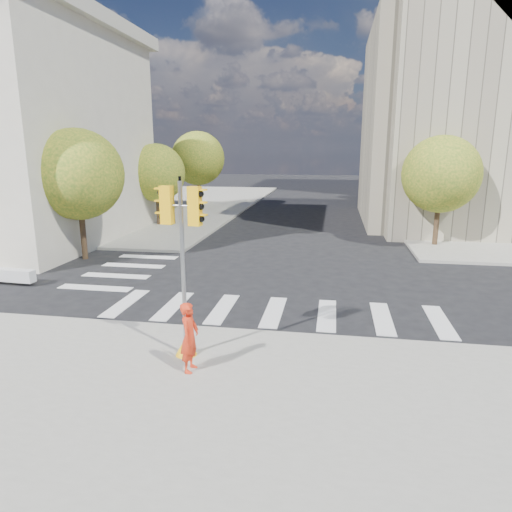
# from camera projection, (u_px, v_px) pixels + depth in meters

# --- Properties ---
(ground) EXTENTS (160.00, 160.00, 0.00)m
(ground) POSITION_uv_depth(u_px,v_px,m) (283.00, 294.00, 17.48)
(ground) COLOR black
(ground) RESTS_ON ground
(sidewalk_near) EXTENTS (30.00, 14.00, 0.15)m
(sidewalk_near) POSITION_uv_depth(u_px,v_px,m) (203.00, 512.00, 6.92)
(sidewalk_near) COLOR gray
(sidewalk_near) RESTS_ON ground
(sidewalk_far_left) EXTENTS (28.00, 40.00, 0.15)m
(sidewalk_far_left) POSITION_uv_depth(u_px,v_px,m) (114.00, 203.00, 45.68)
(sidewalk_far_left) COLOR gray
(sidewalk_far_left) RESTS_ON ground
(tree_lw_near) EXTENTS (4.40, 4.40, 6.41)m
(tree_lw_near) POSITION_uv_depth(u_px,v_px,m) (78.00, 175.00, 22.07)
(tree_lw_near) COLOR #382616
(tree_lw_near) RESTS_ON ground
(tree_lw_mid) EXTENTS (4.00, 4.00, 5.77)m
(tree_lw_mid) POSITION_uv_depth(u_px,v_px,m) (156.00, 173.00, 31.76)
(tree_lw_mid) COLOR #382616
(tree_lw_mid) RESTS_ON ground
(tree_lw_far) EXTENTS (4.80, 4.80, 6.95)m
(tree_lw_far) POSITION_uv_depth(u_px,v_px,m) (198.00, 158.00, 41.17)
(tree_lw_far) COLOR #382616
(tree_lw_far) RESTS_ON ground
(tree_re_near) EXTENTS (4.20, 4.20, 6.16)m
(tree_re_near) POSITION_uv_depth(u_px,v_px,m) (441.00, 174.00, 24.91)
(tree_re_near) COLOR #382616
(tree_re_near) RESTS_ON ground
(tree_re_mid) EXTENTS (4.60, 4.60, 6.66)m
(tree_re_mid) POSITION_uv_depth(u_px,v_px,m) (408.00, 162.00, 36.34)
(tree_re_mid) COLOR #382616
(tree_re_mid) RESTS_ON ground
(tree_re_far) EXTENTS (4.00, 4.00, 5.88)m
(tree_re_far) POSITION_uv_depth(u_px,v_px,m) (390.00, 163.00, 47.97)
(tree_re_far) COLOR #382616
(tree_re_far) RESTS_ON ground
(lamp_near) EXTENTS (0.35, 0.18, 8.11)m
(lamp_near) POSITION_uv_depth(u_px,v_px,m) (436.00, 162.00, 28.54)
(lamp_near) COLOR black
(lamp_near) RESTS_ON sidewalk_far_right
(lamp_far) EXTENTS (0.35, 0.18, 8.11)m
(lamp_far) POSITION_uv_depth(u_px,v_px,m) (404.00, 158.00, 41.96)
(lamp_far) COLOR black
(lamp_far) RESTS_ON sidewalk_far_right
(traffic_signal) EXTENTS (1.08, 0.56, 4.65)m
(traffic_signal) POSITION_uv_depth(u_px,v_px,m) (184.00, 283.00, 11.56)
(traffic_signal) COLOR #FFB70D
(traffic_signal) RESTS_ON sidewalk_near
(photographer) EXTENTS (0.45, 0.65, 1.74)m
(photographer) POSITION_uv_depth(u_px,v_px,m) (190.00, 337.00, 10.99)
(photographer) COLOR red
(photographer) RESTS_ON sidewalk_near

